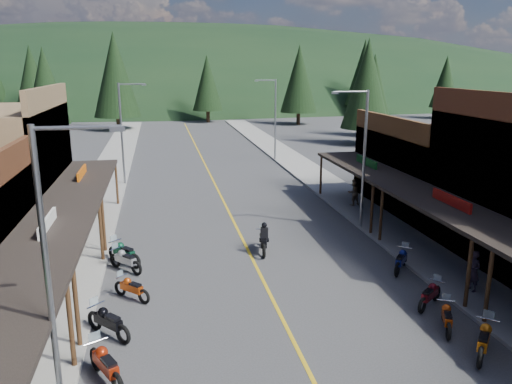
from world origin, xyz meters
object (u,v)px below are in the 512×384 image
streetlight_2 (362,154)px  pine_10 (46,86)px  streetlight_3 (274,116)px  bike_west_10 (124,252)px  pine_9 (374,88)px  pedestrian_east_a (474,271)px  pine_2 (115,75)px  pine_11 (367,84)px  pine_4 (299,79)px  bike_east_7 (430,294)px  streetlight_1 (123,129)px  pine_5 (364,72)px  bike_west_9 (125,259)px  bike_east_5 (484,339)px  rider_on_bike (263,240)px  bike_west_6 (106,363)px  bike_west_8 (132,287)px  pine_3 (207,83)px  pine_6 (446,82)px  pine_1 (32,78)px  bike_east_8 (401,259)px  streetlight_0 (53,269)px  bike_west_7 (108,321)px  pedestrian_east_b (353,192)px  bike_east_6 (447,316)px  shop_east_3 (438,171)px

streetlight_2 → pine_10: pine_10 is taller
streetlight_3 → bike_west_10: (-13.11, -24.94, -3.81)m
pine_9 → pedestrian_east_a: size_ratio=6.19×
pine_2 → pine_11: size_ratio=1.13×
pine_4 → bike_east_7: pine_4 is taller
streetlight_1 → pine_5: size_ratio=0.57×
bike_west_9 → bike_east_5: bearing=-80.6°
pine_9 → rider_on_bike: (-23.28, -39.66, -5.71)m
pine_10 → bike_west_6: pine_10 is taller
bike_west_8 → pine_3: bearing=35.9°
streetlight_3 → pine_6: bearing=41.0°
pine_4 → pine_5: pine_5 is taller
pine_1 → bike_east_8: 75.01m
pine_6 → pine_9: (-22.00, -19.00, -0.10)m
pine_9 → pine_10: bearing=173.2°
streetlight_0 → bike_west_7: bearing=81.7°
streetlight_1 → pedestrian_east_b: (15.33, -9.59, -3.42)m
streetlight_1 → pine_2: (-3.05, 36.00, 3.53)m
pine_5 → bike_west_9: pine_5 is taller
pine_4 → pine_6: 28.29m
pine_4 → bike_east_5: (-12.13, -65.22, -6.60)m
pine_9 → pedestrian_east_b: pine_9 is taller
pine_2 → streetlight_0: bearing=-87.3°
pine_3 → bike_west_10: size_ratio=4.85×
pine_9 → pine_10: 42.30m
bike_west_7 → rider_on_bike: 9.89m
pine_3 → pedestrian_east_b: size_ratio=6.20×
streetlight_2 → pedestrian_east_b: streetlight_2 is taller
pine_10 → pine_1: bearing=106.7°
pine_9 → bike_west_9: pine_9 is taller
pine_10 → bike_east_6: pine_10 is taller
bike_west_9 → pedestrian_east_a: size_ratio=1.22×
pine_11 → bike_east_8: (-13.50, -36.21, -6.60)m
shop_east_3 → bike_west_6: shop_east_3 is taller
bike_west_6 → pedestrian_east_b: size_ratio=1.30×
bike_west_10 → rider_on_bike: (6.87, 0.28, 0.03)m
shop_east_3 → pedestrian_east_b: 5.69m
shop_east_3 → bike_east_5: (-7.88, -16.52, -1.90)m
pine_9 → pine_11: size_ratio=0.87×
streetlight_3 → pine_1: size_ratio=0.64×
pine_6 → pine_11: bearing=-135.0°
pedestrian_east_a → pedestrian_east_b: (0.06, 13.39, 0.01)m
pine_9 → bike_west_10: pine_9 is taller
bike_east_5 → bike_east_7: 3.50m
pine_5 → pine_10: size_ratio=1.21×
pine_3 → rider_on_bike: 61.03m
pedestrian_east_a → pine_11: bearing=156.2°
bike_east_5 → bike_east_8: (0.63, 7.01, -0.05)m
bike_east_8 → streetlight_0: bearing=-110.0°
bike_west_8 → bike_east_6: 12.17m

